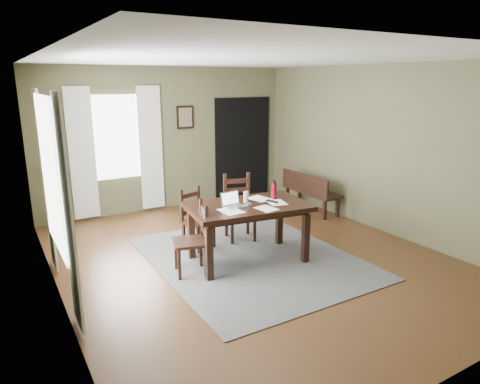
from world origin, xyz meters
TOP-DOWN VIEW (x-y plane):
  - ground at (0.00, 0.00)m, footprint 5.00×6.00m
  - room_shell at (0.00, 0.00)m, footprint 5.02×6.02m
  - rug at (0.00, 0.00)m, footprint 2.60×3.20m
  - dining_table at (-0.08, -0.04)m, footprint 1.72×1.16m
  - chair_end at (-0.89, -0.04)m, footprint 0.51×0.51m
  - chair_back_left at (-0.48, 0.76)m, footprint 0.49×0.49m
  - chair_back_right at (0.26, 0.77)m, footprint 0.54×0.54m
  - bench at (2.15, 1.35)m, footprint 0.42×1.30m
  - laptop at (-0.31, -0.03)m, footprint 0.30×0.25m
  - computer_mouse at (-0.10, -0.11)m, footprint 0.08×0.11m
  - tv_remote at (0.27, -0.12)m, footprint 0.10×0.19m
  - drinking_glass at (-0.05, 0.05)m, footprint 0.09×0.09m
  - water_bottle at (0.40, 0.03)m, footprint 0.08×0.08m
  - paper_a at (-0.43, -0.20)m, footprint 0.26×0.33m
  - paper_b at (0.31, -0.18)m, footprint 0.28×0.33m
  - paper_c at (0.21, 0.11)m, footprint 0.31×0.37m
  - paper_e at (0.02, -0.34)m, footprint 0.25×0.31m
  - window_left at (-2.47, 0.20)m, footprint 0.01×1.30m
  - window_back at (-1.00, 2.97)m, footprint 1.00×0.01m
  - curtain_left_near at (-2.44, -0.62)m, footprint 0.03×0.48m
  - curtain_left_far at (-2.44, 1.02)m, footprint 0.03×0.48m
  - curtain_back_left at (-1.62, 2.94)m, footprint 0.44×0.03m
  - curtain_back_right at (-0.38, 2.94)m, footprint 0.44×0.03m
  - framed_picture at (0.35, 2.97)m, footprint 0.34×0.03m
  - doorway_back at (1.65, 2.97)m, footprint 1.30×0.03m

SIDE VIEW (x-z plane):
  - ground at x=0.00m, z-range -0.01..0.00m
  - rug at x=0.00m, z-range 0.00..0.01m
  - bench at x=2.15m, z-range 0.07..0.81m
  - chair_back_left at x=-0.48m, z-range -0.01..0.89m
  - chair_end at x=-0.89m, z-range -0.01..0.94m
  - chair_back_right at x=0.26m, z-range -0.01..1.01m
  - dining_table at x=-0.08m, z-range 0.31..1.12m
  - paper_e at x=0.02m, z-range 0.82..0.82m
  - paper_b at x=0.31m, z-range 0.82..0.82m
  - paper_c at x=0.21m, z-range 0.82..0.82m
  - paper_a at x=-0.43m, z-range 0.82..0.82m
  - tv_remote at x=0.27m, z-range 0.82..0.84m
  - computer_mouse at x=-0.10m, z-range 0.82..0.85m
  - laptop at x=-0.31m, z-range 0.77..0.96m
  - drinking_glass at x=-0.05m, z-range 0.82..0.97m
  - water_bottle at x=0.40m, z-range 0.81..1.06m
  - doorway_back at x=1.65m, z-range 0.00..2.10m
  - curtain_left_near at x=-2.44m, z-range 0.05..2.35m
  - curtain_left_far at x=-2.44m, z-range 0.05..2.35m
  - curtain_back_left at x=-1.62m, z-range 0.05..2.35m
  - curtain_back_right at x=-0.38m, z-range 0.05..2.35m
  - window_left at x=-2.47m, z-range 0.60..2.30m
  - window_back at x=-1.00m, z-range 0.70..2.20m
  - framed_picture at x=0.35m, z-range 1.53..1.97m
  - room_shell at x=0.00m, z-range 0.45..3.16m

